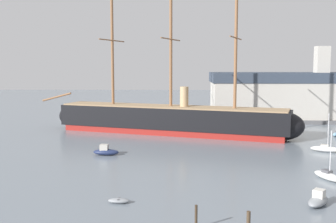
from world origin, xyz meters
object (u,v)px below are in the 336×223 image
object	(u,v)px
sailboat_alongside_stern	(326,149)
mooring_piling_nearest	(196,217)
sailboat_mid_right	(328,176)
sailboat_far_right	(336,134)
dinghy_foreground_left	(119,201)
motorboat_foreground_right	(318,200)
tall_ship	(171,119)
motorboat_alongside_bow	(106,151)
mooring_piling_left_pair	(248,223)
dockside_warehouse_right	(300,96)

from	to	relation	value
sailboat_alongside_stern	mooring_piling_nearest	xyz separation A→B (m)	(-22.60, -32.42, 0.51)
sailboat_mid_right	sailboat_far_right	size ratio (longest dim) A/B	1.30
dinghy_foreground_left	motorboat_foreground_right	distance (m)	20.35
sailboat_mid_right	motorboat_foreground_right	bearing A→B (deg)	-114.73
tall_ship	motorboat_alongside_bow	size ratio (longest dim) A/B	13.30
motorboat_foreground_right	motorboat_alongside_bow	world-z (taller)	motorboat_alongside_bow
mooring_piling_nearest	mooring_piling_left_pair	bearing A→B (deg)	-17.22
motorboat_alongside_bow	sailboat_alongside_stern	bearing A→B (deg)	5.22
sailboat_far_right	sailboat_alongside_stern	bearing A→B (deg)	-115.84
tall_ship	sailboat_mid_right	bearing A→B (deg)	-59.48
dinghy_foreground_left	dockside_warehouse_right	size ratio (longest dim) A/B	0.05
motorboat_foreground_right	dockside_warehouse_right	world-z (taller)	dockside_warehouse_right
sailboat_far_right	dockside_warehouse_right	bearing A→B (deg)	91.54
motorboat_foreground_right	motorboat_alongside_bow	xyz separation A→B (m)	(-25.61, 22.93, 0.04)
mooring_piling_left_pair	dockside_warehouse_right	bearing A→B (deg)	71.02
sailboat_far_right	mooring_piling_nearest	world-z (taller)	sailboat_far_right
tall_ship	dockside_warehouse_right	distance (m)	39.30
motorboat_foreground_right	tall_ship	bearing A→B (deg)	109.81
mooring_piling_nearest	mooring_piling_left_pair	xyz separation A→B (m)	(4.33, -1.34, -0.02)
sailboat_alongside_stern	mooring_piling_left_pair	xyz separation A→B (m)	(-18.26, -33.76, 0.49)
tall_ship	sailboat_alongside_stern	distance (m)	31.08
sailboat_alongside_stern	dockside_warehouse_right	distance (m)	40.28
dockside_warehouse_right	sailboat_alongside_stern	bearing A→B (deg)	-99.91
dinghy_foreground_left	mooring_piling_nearest	bearing A→B (deg)	-39.93
motorboat_alongside_bow	mooring_piling_left_pair	size ratio (longest dim) A/B	2.04
motorboat_foreground_right	sailboat_far_right	xyz separation A→B (m)	(17.43, 41.68, -0.16)
mooring_piling_nearest	dockside_warehouse_right	world-z (taller)	dockside_warehouse_right
sailboat_mid_right	mooring_piling_left_pair	distance (m)	21.32
mooring_piling_left_pair	sailboat_mid_right	bearing A→B (deg)	53.36
sailboat_alongside_stern	dockside_warehouse_right	bearing A→B (deg)	80.09
sailboat_mid_right	sailboat_alongside_stern	distance (m)	17.56
sailboat_mid_right	sailboat_alongside_stern	world-z (taller)	sailboat_alongside_stern
dinghy_foreground_left	mooring_piling_nearest	size ratio (longest dim) A/B	1.10
tall_ship	mooring_piling_nearest	distance (m)	49.96
motorboat_alongside_bow	sailboat_alongside_stern	distance (m)	35.69
tall_ship	motorboat_alongside_bow	distance (m)	23.04
motorboat_foreground_right	motorboat_alongside_bow	bearing A→B (deg)	138.16
motorboat_foreground_right	dockside_warehouse_right	bearing A→B (deg)	75.62
dinghy_foreground_left	sailboat_far_right	bearing A→B (deg)	47.68
tall_ship	mooring_piling_left_pair	distance (m)	51.74
sailboat_far_right	mooring_piling_left_pair	xyz separation A→B (m)	(-25.77, -49.26, 0.62)
dinghy_foreground_left	mooring_piling_nearest	world-z (taller)	mooring_piling_nearest
motorboat_alongside_bow	mooring_piling_left_pair	distance (m)	35.07
mooring_piling_left_pair	dockside_warehouse_right	distance (m)	77.43
tall_ship	mooring_piling_left_pair	world-z (taller)	tall_ship
dinghy_foreground_left	dockside_warehouse_right	distance (m)	75.35
sailboat_far_right	mooring_piling_left_pair	size ratio (longest dim) A/B	2.33
sailboat_mid_right	sailboat_alongside_stern	bearing A→B (deg)	71.59
sailboat_far_right	dockside_warehouse_right	world-z (taller)	dockside_warehouse_right
motorboat_alongside_bow	mooring_piling_left_pair	bearing A→B (deg)	-60.49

